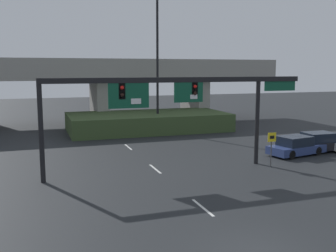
% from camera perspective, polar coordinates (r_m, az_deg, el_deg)
% --- Properties ---
extents(ground_plane, '(160.00, 160.00, 0.00)m').
position_cam_1_polar(ground_plane, '(14.95, 12.69, -17.29)').
color(ground_plane, black).
extents(lane_markings, '(0.14, 25.11, 0.01)m').
position_cam_1_polar(lane_markings, '(29.11, -4.07, -4.45)').
color(lane_markings, silver).
rests_on(lane_markings, ground).
extents(signal_gantry, '(16.98, 0.44, 5.90)m').
position_cam_1_polar(signal_gantry, '(24.26, 0.80, 4.54)').
color(signal_gantry, black).
rests_on(signal_gantry, ground).
extents(speed_limit_sign, '(0.60, 0.11, 2.35)m').
position_cam_1_polar(speed_limit_sign, '(26.58, 14.79, -2.56)').
color(speed_limit_sign, '#4C4C4C').
rests_on(speed_limit_sign, ground).
extents(highway_light_pole_near, '(0.70, 0.36, 17.73)m').
position_cam_1_polar(highway_light_pole_near, '(40.56, -1.55, 12.29)').
color(highway_light_pole_near, black).
rests_on(highway_light_pole_near, ground).
extents(overpass_bridge, '(42.34, 7.92, 7.52)m').
position_cam_1_polar(overpass_bridge, '(46.34, -9.99, 6.67)').
color(overpass_bridge, gray).
rests_on(overpass_bridge, ground).
extents(grass_embankment, '(16.37, 7.99, 1.82)m').
position_cam_1_polar(grass_embankment, '(41.34, -2.93, 0.62)').
color(grass_embankment, '#384C28').
rests_on(grass_embankment, ground).
extents(parked_sedan_near_right, '(4.68, 2.65, 1.44)m').
position_cam_1_polar(parked_sedan_near_right, '(30.94, 18.06, -2.83)').
color(parked_sedan_near_right, navy).
rests_on(parked_sedan_near_right, ground).
extents(parked_sedan_mid_right, '(4.44, 1.98, 1.49)m').
position_cam_1_polar(parked_sedan_mid_right, '(33.06, 21.15, -2.25)').
color(parked_sedan_mid_right, black).
rests_on(parked_sedan_mid_right, ground).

